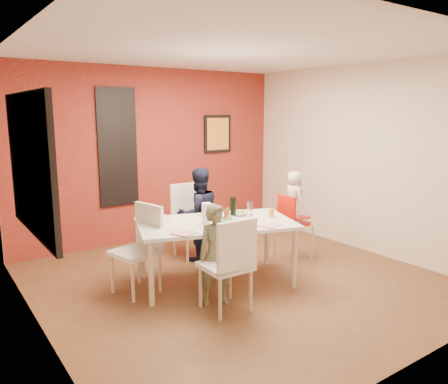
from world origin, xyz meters
TOP-DOWN VIEW (x-y plane):
  - ground at (0.00, 0.00)m, footprint 4.50×4.50m
  - ceiling at (0.00, 0.00)m, footprint 4.50×4.50m
  - wall_back at (0.00, 2.25)m, footprint 4.50×0.02m
  - wall_front at (0.00, -2.25)m, footprint 4.50×0.02m
  - wall_left at (-2.25, 0.00)m, footprint 0.02×4.50m
  - wall_right at (2.25, 0.00)m, footprint 0.02×4.50m
  - brick_accent_wall at (0.00, 2.23)m, footprint 4.50×0.02m
  - picture_window_frame at (-2.22, 0.20)m, footprint 0.05×1.70m
  - picture_window_pane at (-2.21, 0.20)m, footprint 0.02×1.55m
  - glassblock_strip at (-0.60, 2.21)m, footprint 0.55×0.03m
  - glassblock_surround at (-0.60, 2.21)m, footprint 0.60×0.03m
  - art_print_frame at (1.20, 2.21)m, footprint 0.54×0.03m
  - art_print_canvas at (1.20, 2.19)m, footprint 0.44×0.01m
  - dining_table at (-0.26, 0.10)m, footprint 2.03×1.52m
  - chair_near at (-0.58, -0.64)m, footprint 0.47×0.47m
  - chair_far at (0.02, 1.19)m, footprint 0.49×0.49m
  - chair_left at (-1.08, 0.40)m, footprint 0.56×0.56m
  - high_chair at (1.03, 0.16)m, footprint 0.40×0.40m
  - child_near at (-0.58, -0.39)m, footprint 0.46×0.36m
  - child_far at (0.02, 0.94)m, footprint 0.67×0.54m
  - toddler at (1.05, 0.16)m, footprint 0.28×0.37m
  - plate_near_left at (-0.82, -0.14)m, footprint 0.28×0.28m
  - plate_far_mid at (-0.15, 0.44)m, footprint 0.26×0.26m
  - plate_near_right at (0.13, -0.40)m, footprint 0.27×0.27m
  - plate_far_left at (-0.74, 0.63)m, footprint 0.29×0.29m
  - salad_bowl_a at (-0.16, 0.01)m, footprint 0.25×0.25m
  - salad_bowl_b at (0.17, 0.20)m, footprint 0.23×0.23m
  - wine_bottle at (-0.03, 0.07)m, footprint 0.07×0.07m
  - wine_glass_a at (-0.39, -0.14)m, footprint 0.07×0.07m
  - wine_glass_b at (0.12, -0.06)m, footprint 0.08×0.08m
  - paper_towel_roll at (-0.39, 0.09)m, footprint 0.11×0.11m
  - condiment_red at (-0.19, -0.01)m, footprint 0.04×0.04m
  - condiment_green at (-0.13, 0.05)m, footprint 0.04×0.04m
  - condiment_brown at (-0.24, 0.13)m, footprint 0.04×0.04m
  - sippy_cup at (0.43, -0.10)m, footprint 0.06×0.06m

SIDE VIEW (x-z plane):
  - ground at x=0.00m, z-range 0.00..0.00m
  - child_near at x=-0.58m, z-range 0.00..1.09m
  - chair_near at x=-0.58m, z-range 0.06..1.05m
  - high_chair at x=1.03m, z-range 0.09..1.02m
  - chair_left at x=-1.08m, z-range 0.06..1.05m
  - chair_far at x=0.02m, z-range 0.06..1.08m
  - child_far at x=0.02m, z-range 0.00..1.28m
  - dining_table at x=-0.26m, z-range 0.31..1.06m
  - plate_far_mid at x=-0.15m, z-range 0.75..0.76m
  - plate_near_left at x=-0.82m, z-range 0.75..0.76m
  - plate_near_right at x=0.13m, z-range 0.75..0.76m
  - plate_far_left at x=-0.74m, z-range 0.75..0.77m
  - salad_bowl_b at x=0.17m, z-range 0.75..0.80m
  - salad_bowl_a at x=-0.16m, z-range 0.75..0.81m
  - sippy_cup at x=0.43m, z-range 0.75..0.85m
  - condiment_brown at x=-0.24m, z-range 0.75..0.90m
  - condiment_red at x=-0.19m, z-range 0.75..0.91m
  - condiment_green at x=-0.13m, z-range 0.75..0.91m
  - wine_glass_a at x=-0.39m, z-range 0.75..0.95m
  - wine_glass_b at x=0.12m, z-range 0.75..0.97m
  - paper_towel_roll at x=-0.39m, z-range 0.75..0.99m
  - wine_bottle at x=-0.03m, z-range 0.75..1.03m
  - toddler at x=1.05m, z-range 0.54..1.24m
  - wall_back at x=0.00m, z-range 0.00..2.70m
  - wall_front at x=0.00m, z-range 0.00..2.70m
  - wall_left at x=-2.25m, z-range 0.00..2.70m
  - wall_right at x=2.25m, z-range 0.00..2.70m
  - brick_accent_wall at x=0.00m, z-range 0.00..2.70m
  - glassblock_strip at x=-0.60m, z-range 0.65..2.35m
  - glassblock_surround at x=-0.60m, z-range 0.62..2.38m
  - picture_window_frame at x=-2.22m, z-range 0.90..2.20m
  - picture_window_pane at x=-2.21m, z-range 0.98..2.12m
  - art_print_frame at x=1.20m, z-range 1.33..1.97m
  - art_print_canvas at x=1.20m, z-range 1.38..1.92m
  - ceiling at x=0.00m, z-range 2.69..2.71m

